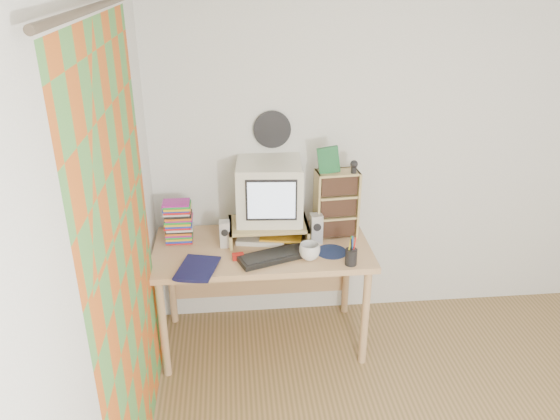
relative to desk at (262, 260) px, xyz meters
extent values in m
plane|color=silver|center=(1.03, 0.31, 0.63)|extent=(3.50, 0.00, 3.50)
plane|color=silver|center=(-0.72, -1.44, 0.63)|extent=(0.00, 3.50, 3.50)
plane|color=#BF561A|center=(-0.68, -0.96, 0.53)|extent=(0.00, 2.20, 2.20)
cylinder|color=black|center=(0.10, 0.29, 0.81)|extent=(0.25, 0.02, 0.25)
cube|color=tan|center=(0.00, -0.06, 0.11)|extent=(1.40, 0.70, 0.04)
cube|color=tan|center=(0.00, 0.27, -0.24)|extent=(1.33, 0.02, 0.41)
cylinder|color=tan|center=(-0.64, -0.35, -0.26)|extent=(0.05, 0.05, 0.71)
cylinder|color=tan|center=(0.64, -0.35, -0.26)|extent=(0.05, 0.05, 0.71)
cylinder|color=tan|center=(-0.64, 0.23, -0.26)|extent=(0.05, 0.05, 0.71)
cylinder|color=tan|center=(0.64, 0.23, -0.26)|extent=(0.05, 0.05, 0.71)
cube|color=tan|center=(-0.20, 0.04, 0.19)|extent=(0.02, 0.30, 0.12)
cube|color=tan|center=(0.30, 0.04, 0.19)|extent=(0.02, 0.30, 0.12)
cube|color=tan|center=(0.05, 0.04, 0.24)|extent=(0.52, 0.30, 0.02)
cube|color=beige|center=(0.06, 0.09, 0.45)|extent=(0.45, 0.45, 0.39)
cube|color=silver|center=(-0.24, -0.04, 0.22)|extent=(0.07, 0.07, 0.18)
cube|color=silver|center=(0.36, -0.04, 0.24)|extent=(0.08, 0.08, 0.20)
cube|color=black|center=(0.08, -0.22, 0.15)|extent=(0.50, 0.31, 0.03)
cube|color=tan|center=(0.50, 0.05, 0.36)|extent=(0.29, 0.17, 0.46)
imported|color=silver|center=(0.28, -0.25, 0.19)|extent=(0.15, 0.15, 0.10)
imported|color=#10113E|center=(-0.51, -0.30, 0.16)|extent=(0.31, 0.26, 0.05)
cylinder|color=#101635|center=(0.44, -0.18, 0.14)|extent=(0.23, 0.23, 0.00)
cube|color=#AC1912|center=(-0.16, -0.21, 0.15)|extent=(0.08, 0.05, 0.04)
cube|color=#18562D|center=(0.44, 0.03, 0.68)|extent=(0.13, 0.03, 0.17)
camera|label=1|loc=(-0.18, -3.19, 1.82)|focal=35.00mm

